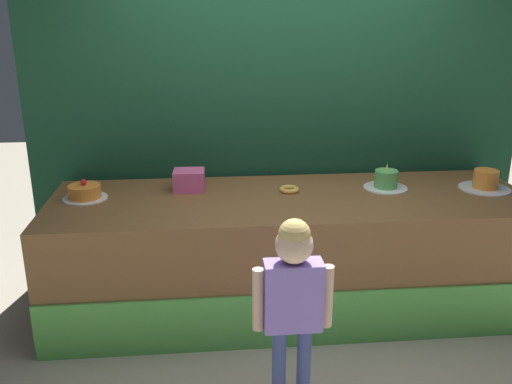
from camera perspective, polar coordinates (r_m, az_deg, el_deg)
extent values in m
plane|color=#ADA38E|center=(3.68, 4.71, -15.38)|extent=(12.00, 12.00, 0.00)
cube|color=brown|center=(3.93, 3.56, -6.19)|extent=(3.27, 1.04, 0.82)
cube|color=#59B24C|center=(3.57, 4.82, -13.00)|extent=(3.27, 0.02, 0.37)
cube|color=#19472D|center=(4.24, 2.53, 9.82)|extent=(3.77, 0.08, 2.83)
cylinder|color=#3F4C8C|center=(3.08, 2.37, -17.55)|extent=(0.07, 0.07, 0.48)
cylinder|color=#3F4C8C|center=(3.09, 4.93, -17.37)|extent=(0.07, 0.07, 0.48)
cube|color=#8C72D8|center=(2.86, 3.82, -10.57)|extent=(0.30, 0.13, 0.37)
cylinder|color=beige|center=(2.84, 0.22, -11.00)|extent=(0.06, 0.06, 0.34)
cylinder|color=beige|center=(2.90, 7.35, -10.59)|extent=(0.06, 0.06, 0.34)
sphere|color=beige|center=(2.73, 3.95, -5.43)|extent=(0.19, 0.19, 0.19)
sphere|color=tan|center=(2.71, 3.97, -4.42)|extent=(0.16, 0.16, 0.16)
cube|color=#E65E9B|center=(3.92, -6.89, 1.22)|extent=(0.22, 0.19, 0.14)
torus|color=#F2BF4C|center=(3.88, 3.42, 0.27)|extent=(0.14, 0.14, 0.03)
cylinder|color=white|center=(3.90, -17.15, -0.61)|extent=(0.30, 0.30, 0.01)
cylinder|color=orange|center=(3.89, -17.21, 0.07)|extent=(0.21, 0.21, 0.09)
sphere|color=red|center=(3.87, -17.30, 0.97)|extent=(0.04, 0.04, 0.04)
cylinder|color=white|center=(4.05, 13.16, 0.43)|extent=(0.31, 0.31, 0.01)
cylinder|color=#59B259|center=(4.03, 13.23, 1.33)|extent=(0.16, 0.16, 0.12)
cone|color=#F2E566|center=(4.01, 13.32, 2.55)|extent=(0.02, 0.02, 0.06)
cylinder|color=silver|center=(4.25, 22.43, 0.34)|extent=(0.36, 0.36, 0.01)
cylinder|color=orange|center=(4.23, 22.55, 1.24)|extent=(0.17, 0.17, 0.13)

